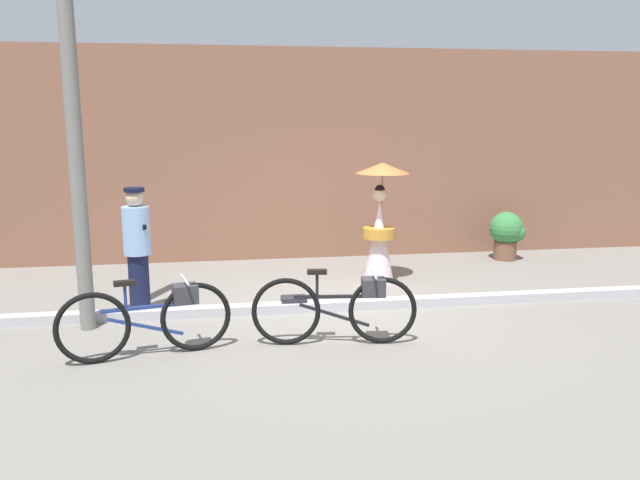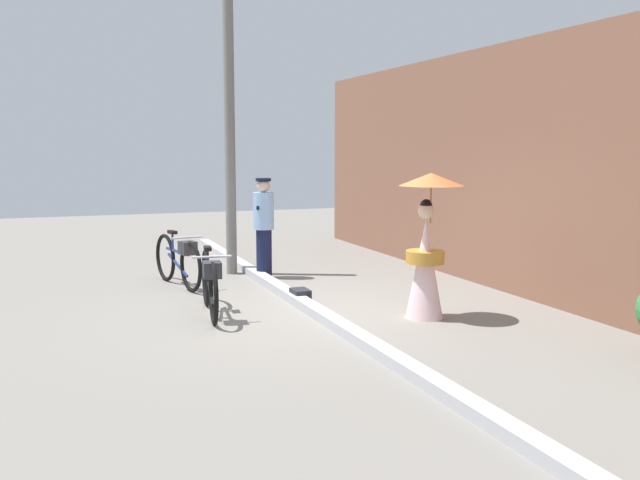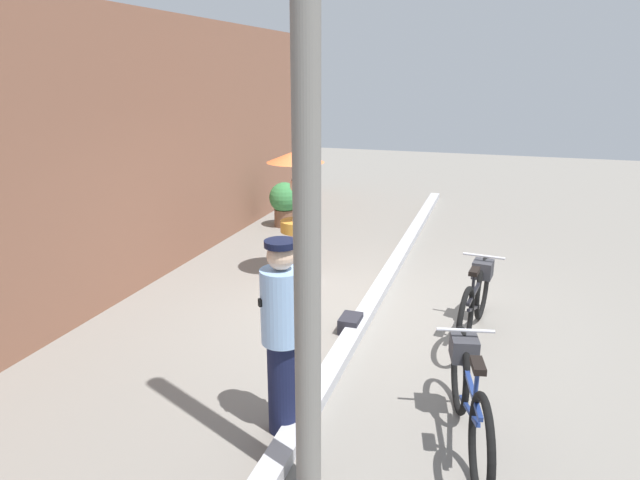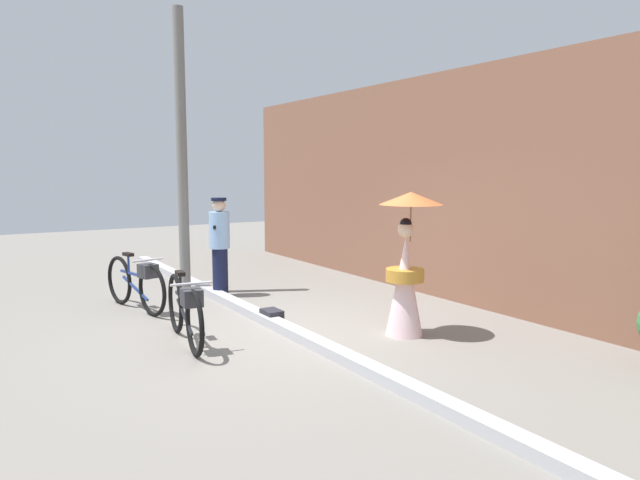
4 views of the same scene
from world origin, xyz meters
name	(u,v)px [view 4 (image 4 of 4)]	position (x,y,z in m)	size (l,w,h in m)	color
ground_plane	(286,333)	(0.00, 0.00, 0.00)	(30.00, 30.00, 0.00)	gray
building_wall	(473,187)	(0.00, 3.38, 1.85)	(14.00, 0.40, 3.70)	brown
sidewalk_curb	(286,328)	(0.00, 0.00, 0.06)	(14.00, 0.20, 0.12)	#B2B2B7
bicycle_near_officer	(137,282)	(-2.26, -1.34, 0.43)	(1.81, 0.55, 0.86)	black
bicycle_far_side	(185,310)	(-0.20, -1.28, 0.44)	(1.86, 0.48, 0.87)	black
person_officer	(220,244)	(-2.55, 0.13, 0.89)	(0.34, 0.34, 1.67)	#141938
person_with_parasol	(406,264)	(0.90, 1.26, 0.93)	(0.81, 0.81, 1.85)	silver
backpack_on_pavement	(271,316)	(-0.56, 0.07, 0.10)	(0.33, 0.23, 0.18)	#26262D
utility_pole	(182,154)	(-3.12, -0.29, 2.40)	(0.18, 0.18, 4.80)	slate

